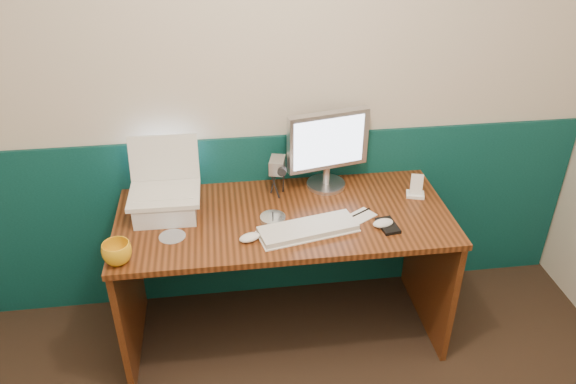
{
  "coord_description": "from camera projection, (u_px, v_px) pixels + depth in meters",
  "views": [
    {
      "loc": [
        -0.21,
        -0.84,
        2.24
      ],
      "look_at": [
        0.07,
        1.23,
        0.97
      ],
      "focal_mm": 35.0,
      "sensor_mm": 36.0,
      "label": 1
    }
  ],
  "objects": [
    {
      "name": "laptop",
      "position": [
        161.0,
        171.0,
        2.57
      ],
      "size": [
        0.33,
        0.26,
        0.28
      ],
      "primitive_type": null,
      "rotation": [
        0.0,
        0.0,
        -0.01
      ],
      "color": "silver",
      "rests_on": "laptop_riser"
    },
    {
      "name": "back_wall",
      "position": [
        261.0,
        89.0,
        2.73
      ],
      "size": [
        3.5,
        0.04,
        2.5
      ],
      "primitive_type": "cube",
      "color": "beige",
      "rests_on": "ground"
    },
    {
      "name": "camcorder",
      "position": [
        277.0,
        179.0,
        2.81
      ],
      "size": [
        0.11,
        0.13,
        0.18
      ],
      "primitive_type": null,
      "rotation": [
        0.0,
        0.0,
        -0.25
      ],
      "color": "#B3B3B8",
      "rests_on": "desk"
    },
    {
      "name": "keyboard",
      "position": [
        308.0,
        229.0,
        2.56
      ],
      "size": [
        0.47,
        0.24,
        0.03
      ],
      "primitive_type": "cube",
      "rotation": [
        0.0,
        0.0,
        0.21
      ],
      "color": "silver",
      "rests_on": "desk"
    },
    {
      "name": "mug",
      "position": [
        117.0,
        253.0,
        2.35
      ],
      "size": [
        0.17,
        0.17,
        0.1
      ],
      "primitive_type": "imported",
      "rotation": [
        0.0,
        0.0,
        -0.43
      ],
      "color": "gold",
      "rests_on": "desk"
    },
    {
      "name": "cd_spindle",
      "position": [
        273.0,
        219.0,
        2.64
      ],
      "size": [
        0.12,
        0.12,
        0.03
      ],
      "primitive_type": "cylinder",
      "color": "silver",
      "rests_on": "desk"
    },
    {
      "name": "mouse_right",
      "position": [
        383.0,
        223.0,
        2.6
      ],
      "size": [
        0.11,
        0.08,
        0.03
      ],
      "primitive_type": "ellipsoid",
      "rotation": [
        0.0,
        0.0,
        0.24
      ],
      "color": "silver",
      "rests_on": "desk"
    },
    {
      "name": "mouse_left",
      "position": [
        250.0,
        237.0,
        2.5
      ],
      "size": [
        0.11,
        0.09,
        0.03
      ],
      "primitive_type": "ellipsoid",
      "rotation": [
        0.0,
        0.0,
        0.38
      ],
      "color": "white",
      "rests_on": "desk"
    },
    {
      "name": "pda",
      "position": [
        388.0,
        226.0,
        2.6
      ],
      "size": [
        0.09,
        0.14,
        0.02
      ],
      "primitive_type": "cube",
      "rotation": [
        0.0,
        0.0,
        0.13
      ],
      "color": "black",
      "rests_on": "desk"
    },
    {
      "name": "music_player",
      "position": [
        417.0,
        184.0,
        2.8
      ],
      "size": [
        0.07,
        0.05,
        0.11
      ],
      "primitive_type": "cube",
      "rotation": [
        -0.17,
        0.0,
        -0.29
      ],
      "color": "white",
      "rests_on": "dock"
    },
    {
      "name": "pen",
      "position": [
        358.0,
        214.0,
        2.69
      ],
      "size": [
        0.13,
        0.08,
        0.01
      ],
      "primitive_type": "cylinder",
      "rotation": [
        0.0,
        1.57,
        0.54
      ],
      "color": "black",
      "rests_on": "desk"
    },
    {
      "name": "monitor",
      "position": [
        327.0,
        150.0,
        2.82
      ],
      "size": [
        0.43,
        0.2,
        0.42
      ],
      "primitive_type": null,
      "rotation": [
        0.0,
        0.0,
        0.21
      ],
      "color": "#BCBCC1",
      "rests_on": "desk"
    },
    {
      "name": "dock",
      "position": [
        415.0,
        195.0,
        2.83
      ],
      "size": [
        0.1,
        0.09,
        0.02
      ],
      "primitive_type": "cube",
      "rotation": [
        0.0,
        0.0,
        -0.29
      ],
      "color": "white",
      "rests_on": "desk"
    },
    {
      "name": "desk",
      "position": [
        284.0,
        276.0,
        2.88
      ],
      "size": [
        1.6,
        0.7,
        0.75
      ],
      "primitive_type": "cube",
      "color": "#371A0A",
      "rests_on": "ground"
    },
    {
      "name": "laptop_riser",
      "position": [
        166.0,
        206.0,
        2.67
      ],
      "size": [
        0.29,
        0.25,
        0.1
      ],
      "primitive_type": "cube",
      "rotation": [
        0.0,
        0.0,
        -0.01
      ],
      "color": "silver",
      "rests_on": "desk"
    },
    {
      "name": "papers",
      "position": [
        361.0,
        216.0,
        2.68
      ],
      "size": [
        0.16,
        0.15,
        0.0
      ],
      "primitive_type": "cube",
      "rotation": [
        0.0,
        0.0,
        0.56
      ],
      "color": "silver",
      "rests_on": "desk"
    },
    {
      "name": "wainscot",
      "position": [
        264.0,
        218.0,
        3.11
      ],
      "size": [
        3.48,
        0.02,
        1.0
      ],
      "primitive_type": "cube",
      "color": "#073131",
      "rests_on": "ground"
    },
    {
      "name": "cd_loose_a",
      "position": [
        172.0,
        236.0,
        2.54
      ],
      "size": [
        0.12,
        0.12,
        0.0
      ],
      "primitive_type": "cylinder",
      "color": "silver",
      "rests_on": "desk"
    }
  ]
}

